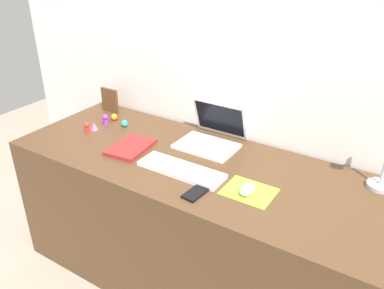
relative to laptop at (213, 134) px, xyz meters
The scene contains 15 objects.
ground_plane 0.82m from the laptop, 83.60° to the right, with size 6.00×6.00×0.00m, color gray.
back_wall 0.18m from the laptop, 81.53° to the left, with size 3.05×0.05×1.69m, color silver.
desk 0.48m from the laptop, 83.60° to the right, with size 1.85×0.70×0.74m, color #4C331E.
laptop is the anchor object (origin of this frame).
keyboard 0.33m from the laptop, 85.49° to the right, with size 0.41×0.13×0.02m, color white.
mousepad 0.48m from the laptop, 41.23° to the right, with size 0.21×0.17×0.00m, color #8CDB33.
mouse 0.48m from the laptop, 42.69° to the right, with size 0.06×0.10×0.03m, color white.
cell_phone 0.48m from the laptop, 68.33° to the right, with size 0.06×0.13×0.01m, color black.
notebook_pad 0.42m from the laptop, 138.08° to the right, with size 0.17×0.24×0.02m, color maroon.
picture_frame 0.74m from the laptop, behind, with size 0.12×0.02×0.15m, color brown.
toy_figurine_red 0.69m from the laptop, 157.79° to the right, with size 0.03×0.03×0.06m.
toy_figurine_pink 0.67m from the laptop, 161.39° to the right, with size 0.04×0.04×0.04m, color pink.
toy_figurine_orange 0.63m from the laptop, behind, with size 0.04×0.04×0.04m, color orange.
toy_figurine_cyan 0.53m from the laptop, 169.96° to the right, with size 0.04×0.04×0.04m, color #28B7CC.
toy_figurine_purple 0.65m from the laptop, 169.12° to the right, with size 0.03×0.03×0.06m.
Camera 1 is at (0.87, -1.38, 1.68)m, focal length 37.01 mm.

